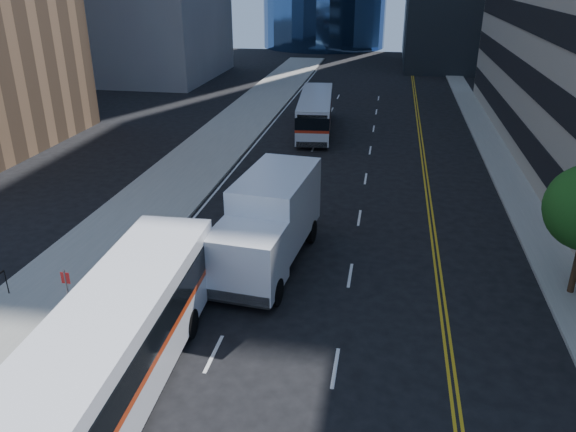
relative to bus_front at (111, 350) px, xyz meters
The scene contains 6 objects.
ground 5.91m from the bus_front, ahead, with size 160.00×160.00×0.00m, color black.
sidewalk_west 26.02m from the bus_front, 100.81° to the left, with size 5.00×90.00×0.15m, color gray.
sidewalk_east 29.45m from the bus_front, 60.16° to the left, with size 2.00×90.00×0.15m, color gray.
bus_front is the anchor object (origin of this frame).
bus_rear 30.90m from the bus_front, 86.98° to the left, with size 3.36×11.08×2.81m.
box_truck 9.33m from the bus_front, 73.53° to the left, with size 3.41×7.98×3.71m.
Camera 1 is at (1.59, -12.37, 11.49)m, focal length 35.00 mm.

